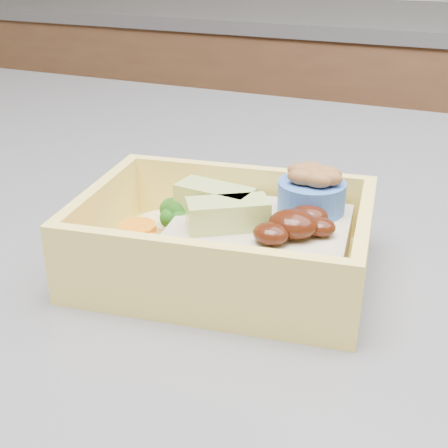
% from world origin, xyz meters
% --- Properties ---
extents(back_cabinets, '(3.20, 0.62, 2.30)m').
position_xyz_m(back_cabinets, '(0.00, 1.23, 0.89)').
color(back_cabinets, brown).
rests_on(back_cabinets, ground).
extents(bento_box, '(0.19, 0.15, 0.06)m').
position_xyz_m(bento_box, '(0.19, -0.12, 0.94)').
color(bento_box, '#FBE067').
rests_on(bento_box, island).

